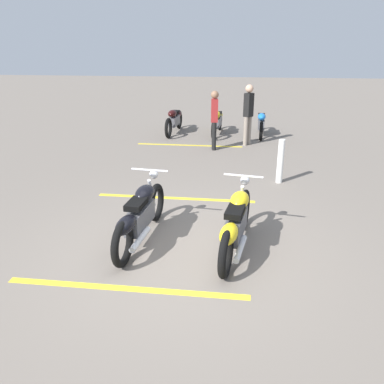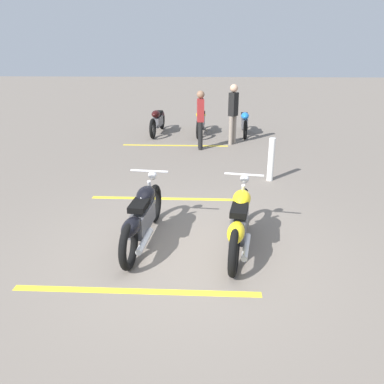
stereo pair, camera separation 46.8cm
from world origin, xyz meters
name	(u,v)px [view 2 (the right image)]	position (x,y,z in m)	size (l,w,h in m)	color
ground_plane	(190,252)	(0.00, 0.00, 0.00)	(60.00, 60.00, 0.00)	slate
motorcycle_bright_foreground	(240,221)	(0.14, -0.74, 0.46)	(2.22, 0.66, 1.04)	black
motorcycle_dark_foreground	(142,217)	(0.26, 0.75, 0.46)	(2.23, 0.62, 1.04)	black
motorcycle_row_far_left	(244,122)	(8.10, -1.51, 0.42)	(2.06, 0.30, 0.78)	black
motorcycle_row_left	(201,121)	(8.11, -0.04, 0.44)	(2.16, 0.35, 0.81)	black
motorcycle_row_center	(158,120)	(8.15, 1.43, 0.45)	(2.18, 0.37, 0.82)	black
bystander_near_row	(200,117)	(6.06, -0.06, 0.94)	(0.28, 0.22, 1.68)	black
bystander_secondary	(233,111)	(6.71, -1.03, 1.00)	(0.32, 0.31, 1.80)	gray
bollard_post	(271,160)	(3.35, -1.69, 0.49)	(0.14, 0.14, 0.98)	white
parking_stripe_near	(136,291)	(-1.02, 0.65, 0.00)	(3.20, 0.12, 0.01)	yellow
parking_stripe_mid	(171,199)	(2.14, 0.48, 0.00)	(3.20, 0.12, 0.01)	yellow
parking_stripe_far	(175,145)	(6.44, 0.71, 0.00)	(3.20, 0.12, 0.01)	yellow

